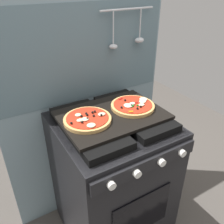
% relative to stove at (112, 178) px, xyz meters
% --- Properties ---
extents(ground_plane, '(4.00, 4.00, 0.00)m').
position_rel_stove_xyz_m(ground_plane, '(0.00, 0.00, -0.45)').
color(ground_plane, '#4C4742').
extents(kitchen_backsplash, '(1.10, 0.09, 1.55)m').
position_rel_stove_xyz_m(kitchen_backsplash, '(0.00, 0.34, 0.34)').
color(kitchen_backsplash, '#7A939E').
rests_on(kitchen_backsplash, ground_plane).
extents(stove, '(0.60, 0.64, 0.90)m').
position_rel_stove_xyz_m(stove, '(0.00, 0.00, 0.00)').
color(stove, black).
rests_on(stove, ground_plane).
extents(baking_tray, '(0.54, 0.38, 0.02)m').
position_rel_stove_xyz_m(baking_tray, '(0.00, 0.00, 0.46)').
color(baking_tray, black).
rests_on(baking_tray, stove).
extents(pizza_left, '(0.24, 0.24, 0.03)m').
position_rel_stove_xyz_m(pizza_left, '(-0.14, -0.00, 0.48)').
color(pizza_left, tan).
rests_on(pizza_left, baking_tray).
extents(pizza_right, '(0.24, 0.24, 0.03)m').
position_rel_stove_xyz_m(pizza_right, '(0.13, 0.00, 0.48)').
color(pizza_right, tan).
rests_on(pizza_right, baking_tray).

